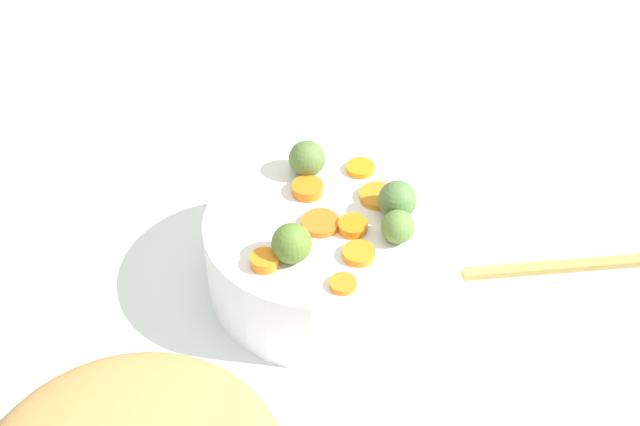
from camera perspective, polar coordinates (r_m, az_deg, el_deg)
tabletop at (r=0.94m, az=-2.86°, el=-6.67°), size 2.40×2.40×0.02m
serving_bowl_carrots at (r=0.93m, az=-0.00°, el=-2.58°), size 0.24×0.24×0.09m
carrot_slice_0 at (r=0.89m, az=0.04°, el=-0.66°), size 0.05×0.05×0.01m
carrot_slice_1 at (r=0.92m, az=3.76°, el=1.12°), size 0.05×0.05×0.01m
carrot_slice_2 at (r=0.85m, az=2.52°, el=-2.63°), size 0.04×0.04×0.01m
carrot_slice_3 at (r=0.85m, az=-3.61°, el=-3.10°), size 0.04×0.04×0.01m
carrot_slice_4 at (r=0.88m, az=2.13°, el=-0.86°), size 0.04×0.04×0.01m
carrot_slice_5 at (r=0.92m, az=-0.80°, el=1.58°), size 0.05×0.05×0.01m
carrot_slice_6 at (r=0.95m, az=2.87°, el=2.80°), size 0.04×0.04×0.01m
carrot_slice_7 at (r=0.83m, az=1.52°, el=-4.58°), size 0.04×0.04×0.01m
brussels_sprout_0 at (r=0.89m, az=5.02°, el=0.85°), size 0.04×0.04×0.04m
brussels_sprout_1 at (r=0.84m, az=-1.68°, el=-1.83°), size 0.04×0.04×0.04m
brussels_sprout_2 at (r=0.86m, az=5.06°, el=-0.88°), size 0.03×0.03×0.03m
brussels_sprout_3 at (r=0.94m, az=-0.85°, el=3.52°), size 0.04×0.04×0.04m
wooden_spoon at (r=1.03m, az=19.44°, el=-2.90°), size 0.22×0.21×0.01m
casserole_dish at (r=1.28m, az=-18.45°, el=9.44°), size 0.26×0.26×0.10m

